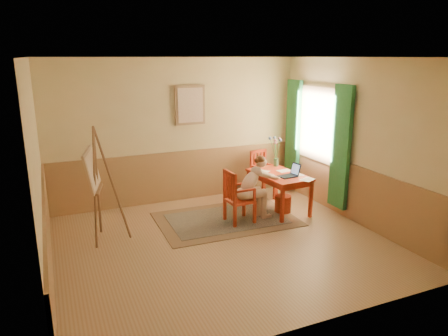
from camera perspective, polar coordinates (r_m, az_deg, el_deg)
name	(u,v)px	position (r m, az deg, el deg)	size (l,w,h in m)	color
room	(223,156)	(6.12, -0.11, 1.70)	(5.04, 4.54, 2.84)	tan
wainscot	(205,197)	(7.08, -2.65, -4.03)	(5.00, 4.50, 1.00)	#9C734B
window	(316,135)	(8.25, 12.46, 4.44)	(0.12, 2.01, 2.20)	white
wall_portrait	(190,105)	(8.16, -4.65, 8.57)	(0.60, 0.05, 0.76)	#A27D56
rug	(226,219)	(7.48, 0.32, -6.99)	(2.44, 1.66, 0.02)	#8C7251
table	(279,178)	(7.77, 7.52, -1.40)	(0.82, 1.26, 0.72)	red
chair_left	(237,197)	(7.18, 1.82, -3.98)	(0.47, 0.45, 0.95)	red
chair_back	(262,173)	(8.68, 5.29, -0.70)	(0.50, 0.51, 0.94)	red
figure	(253,185)	(7.29, 4.05, -2.38)	(0.86, 0.39, 1.15)	#D9B490
laptop	(290,174)	(7.60, 9.06, -0.78)	(0.40, 0.27, 0.23)	#1E2338
papers	(287,174)	(7.72, 8.65, -0.84)	(0.81, 1.05, 0.00)	white
vase	(276,152)	(8.21, 7.08, 2.12)	(0.21, 0.32, 0.60)	#3F724C
wastebasket	(283,204)	(7.83, 8.06, -4.90)	(0.30, 0.30, 0.32)	#AA381B
easel	(94,174)	(6.63, -17.30, -0.80)	(0.68, 0.82, 1.83)	brown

